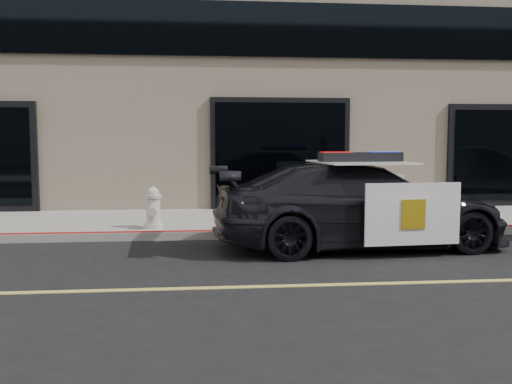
{
  "coord_description": "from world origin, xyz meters",
  "views": [
    {
      "loc": [
        -2.99,
        -7.0,
        1.85
      ],
      "look_at": [
        -2.08,
        2.2,
        1.0
      ],
      "focal_mm": 40.0,
      "sensor_mm": 36.0,
      "label": 1
    }
  ],
  "objects": [
    {
      "name": "building_n",
      "position": [
        0.0,
        10.5,
        6.0
      ],
      "size": [
        60.0,
        7.0,
        12.0
      ],
      "primitive_type": "cube",
      "color": "#756856",
      "rests_on": "ground"
    },
    {
      "name": "fire_hydrant",
      "position": [
        -3.88,
        4.03,
        0.53
      ],
      "size": [
        0.37,
        0.51,
        0.81
      ],
      "color": "beige",
      "rests_on": "sidewalk_n"
    },
    {
      "name": "ground",
      "position": [
        0.0,
        0.0,
        0.0
      ],
      "size": [
        120.0,
        120.0,
        0.0
      ],
      "primitive_type": "plane",
      "color": "black",
      "rests_on": "ground"
    },
    {
      "name": "police_car",
      "position": [
        -0.26,
        2.46,
        0.74
      ],
      "size": [
        2.73,
        5.3,
        1.65
      ],
      "color": "black",
      "rests_on": "ground"
    },
    {
      "name": "sidewalk_n",
      "position": [
        0.0,
        5.25,
        0.07
      ],
      "size": [
        60.0,
        3.5,
        0.15
      ],
      "primitive_type": "cube",
      "color": "gray",
      "rests_on": "ground"
    }
  ]
}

